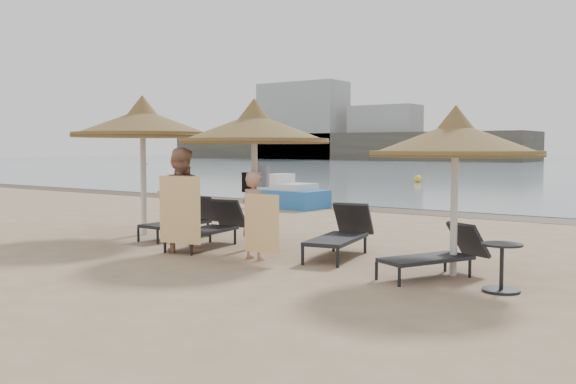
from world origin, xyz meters
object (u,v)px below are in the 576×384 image
lounger_far_left (185,219)px  lounger_near_left (211,226)px  person_left (180,192)px  pedal_boat (289,195)px  lounger_far_right (439,253)px  side_table (502,269)px  palapa_center (254,129)px  lounger_near_right (342,233)px  person_right (254,208)px  palapa_right (455,140)px  palapa_left (143,124)px

lounger_far_left → lounger_near_left: bearing=-24.0°
person_left → pedal_boat: size_ratio=0.94×
lounger_near_left → lounger_far_right: bearing=-11.6°
side_table → palapa_center: bearing=169.1°
side_table → lounger_near_left: bearing=173.6°
lounger_near_right → lounger_far_right: size_ratio=1.16×
lounger_far_right → person_right: person_right is taller
palapa_center → person_left: 1.80m
person_right → palapa_right: bearing=-162.7°
person_left → person_right: size_ratio=1.26×
lounger_far_right → pedal_boat: pedal_boat is taller
palapa_left → lounger_near_right: (4.91, 0.14, -2.00)m
side_table → pedal_boat: bearing=139.1°
lounger_far_right → pedal_boat: 10.98m
palapa_center → lounger_far_right: size_ratio=1.58×
palapa_left → lounger_near_left: 3.08m
person_right → palapa_center: bearing=-46.0°
palapa_center → lounger_far_left: bearing=172.4°
person_left → person_right: (1.61, 0.14, -0.23)m
lounger_far_left → lounger_far_right: 6.01m
palapa_left → lounger_near_right: palapa_left is taller
lounger_far_right → person_right: size_ratio=1.03×
person_left → person_right: bearing=162.8°
palapa_center → palapa_right: (3.99, -0.29, -0.23)m
palapa_left → side_table: size_ratio=4.77×
palapa_center → lounger_near_left: bearing=-160.2°
palapa_left → person_right: 4.33m
palapa_center → person_left: size_ratio=1.29×
lounger_near_right → lounger_far_right: lounger_near_right is taller
lounger_far_left → lounger_far_right: lounger_far_left is taller
lounger_near_left → lounger_far_right: 4.69m
palapa_right → person_left: size_ratio=1.16×
lounger_far_left → person_right: (2.88, -1.25, 0.49)m
lounger_far_right → palapa_right: bearing=83.7°
side_table → person_right: bearing=-179.7°
palapa_left → palapa_center: palapa_left is taller
lounger_near_left → person_right: size_ratio=1.16×
lounger_far_right → palapa_left: bearing=-159.3°
palapa_left → side_table: palapa_left is taller
lounger_near_right → person_left: person_left is taller
lounger_near_left → person_left: 1.07m
person_left → pedal_boat: (-3.36, 8.06, -0.70)m
lounger_far_left → pedal_boat: size_ratio=0.81×
palapa_center → person_left: (-0.83, -1.11, -1.14)m
side_table → pedal_boat: 12.05m
lounger_near_right → pedal_boat: (-5.96, 6.73, -0.01)m
side_table → pedal_boat: (-9.10, 7.89, 0.09)m
palapa_left → lounger_far_right: bearing=-4.8°
palapa_right → palapa_left: bearing=177.0°
lounger_near_right → person_left: 3.00m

